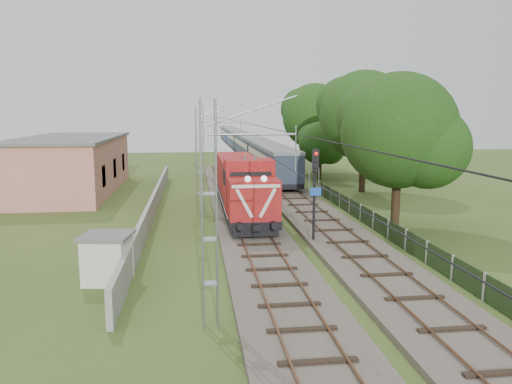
{
  "coord_description": "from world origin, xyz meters",
  "views": [
    {
      "loc": [
        -3.5,
        -24.83,
        7.56
      ],
      "look_at": [
        0.65,
        8.11,
        2.2
      ],
      "focal_mm": 35.0,
      "sensor_mm": 36.0,
      "label": 1
    }
  ],
  "objects": [
    {
      "name": "track_main",
      "position": [
        0.0,
        7.0,
        0.18
      ],
      "size": [
        4.2,
        70.0,
        0.45
      ],
      "color": "#6B6054",
      "rests_on": "ground"
    },
    {
      "name": "boundary_wall",
      "position": [
        -6.5,
        12.0,
        0.75
      ],
      "size": [
        0.25,
        40.0,
        1.5
      ],
      "primitive_type": "cube",
      "color": "#9E9E99",
      "rests_on": "ground"
    },
    {
      "name": "catenary",
      "position": [
        -2.95,
        12.0,
        4.05
      ],
      "size": [
        3.31,
        70.0,
        8.0
      ],
      "color": "gray",
      "rests_on": "ground"
    },
    {
      "name": "station_building",
      "position": [
        -15.0,
        24.0,
        2.63
      ],
      "size": [
        8.4,
        20.4,
        5.22
      ],
      "color": "tan",
      "rests_on": "ground"
    },
    {
      "name": "track_side",
      "position": [
        5.0,
        20.0,
        0.18
      ],
      "size": [
        4.2,
        80.0,
        0.45
      ],
      "color": "#6B6054",
      "rests_on": "ground"
    },
    {
      "name": "relay_hut",
      "position": [
        -7.4,
        -2.68,
        1.11
      ],
      "size": [
        2.43,
        2.43,
        2.19
      ],
      "color": "silver",
      "rests_on": "ground"
    },
    {
      "name": "signal_post",
      "position": [
        3.26,
        2.3,
        3.8
      ],
      "size": [
        0.6,
        0.48,
        5.54
      ],
      "color": "black",
      "rests_on": "ground"
    },
    {
      "name": "ground",
      "position": [
        0.0,
        0.0,
        0.0
      ],
      "size": [
        140.0,
        140.0,
        0.0
      ],
      "primitive_type": "plane",
      "color": "#384D1D",
      "rests_on": "ground"
    },
    {
      "name": "tree_a",
      "position": [
        9.64,
        5.75,
        6.29
      ],
      "size": [
        7.77,
        7.4,
        10.08
      ],
      "color": "#3B2718",
      "rests_on": "ground"
    },
    {
      "name": "tree_d",
      "position": [
        11.64,
        36.0,
        6.89
      ],
      "size": [
        8.52,
        8.11,
        11.04
      ],
      "color": "#3B2718",
      "rests_on": "ground"
    },
    {
      "name": "tree_b",
      "position": [
        12.47,
        20.42,
        7.11
      ],
      "size": [
        8.79,
        8.37,
        11.39
      ],
      "color": "#3B2718",
      "rests_on": "ground"
    },
    {
      "name": "tree_c",
      "position": [
        10.6,
        29.54,
        4.04
      ],
      "size": [
        5.0,
        4.76,
        6.48
      ],
      "color": "#3B2718",
      "rests_on": "ground"
    },
    {
      "name": "coach_rake",
      "position": [
        5.0,
        61.73,
        2.42
      ],
      "size": [
        2.89,
        86.11,
        3.34
      ],
      "color": "black",
      "rests_on": "ground"
    },
    {
      "name": "fence",
      "position": [
        8.0,
        3.0,
        0.6
      ],
      "size": [
        0.12,
        32.0,
        1.2
      ],
      "color": "black",
      "rests_on": "ground"
    },
    {
      "name": "locomotive",
      "position": [
        0.0,
        11.53,
        2.29
      ],
      "size": [
        3.08,
        17.6,
        4.47
      ],
      "color": "black",
      "rests_on": "ground"
    }
  ]
}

